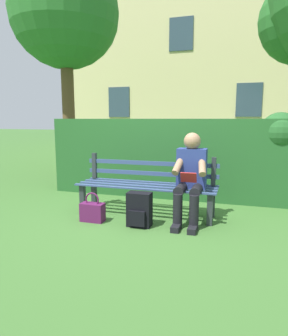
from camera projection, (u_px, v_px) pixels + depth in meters
ground at (146, 214)px, 4.32m from camera, size 60.00×60.00×0.00m
park_bench at (147, 185)px, 4.32m from camera, size 1.95×0.52×0.82m
person_seated at (190, 176)px, 3.95m from camera, size 0.44×0.73×1.16m
hedge_backdrop at (189, 156)px, 5.24m from camera, size 4.77×0.74×1.44m
tree at (62, 18)px, 7.29m from camera, size 2.69×2.56×5.08m
building_facade at (187, 64)px, 12.81m from camera, size 10.08×2.76×7.20m
backpack at (139, 210)px, 3.83m from camera, size 0.30×0.25×0.43m
handbag at (93, 212)px, 4.02m from camera, size 0.31×0.16×0.39m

